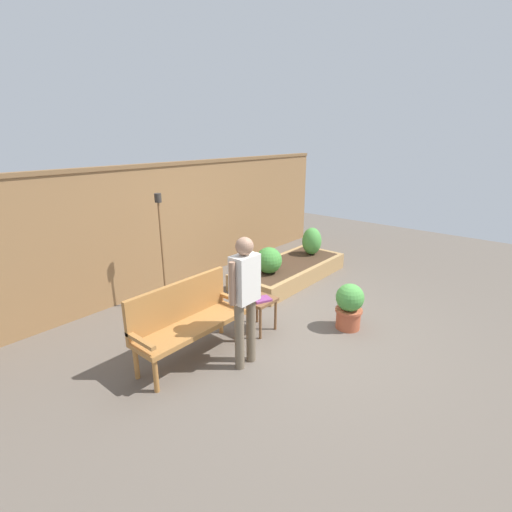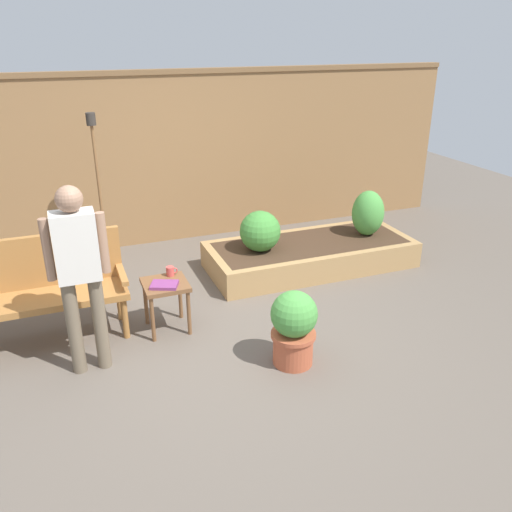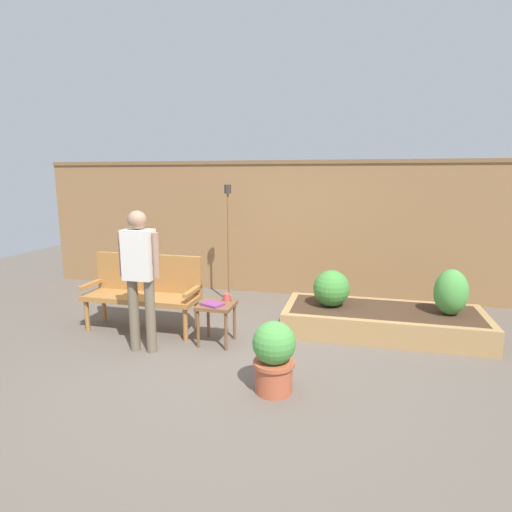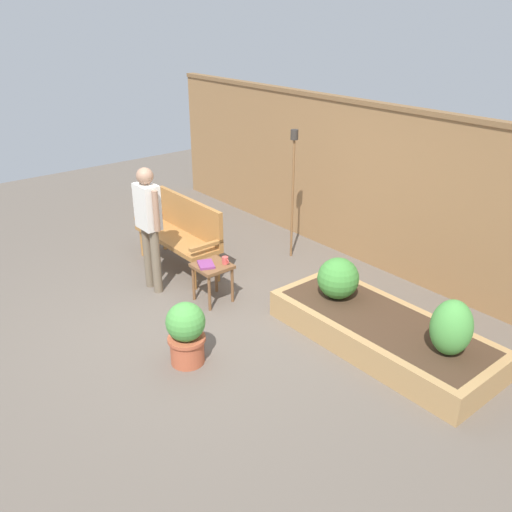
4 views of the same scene
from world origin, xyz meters
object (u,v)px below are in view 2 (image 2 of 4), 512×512
shrub_near_bench (260,231)px  garden_bench (40,283)px  tiki_torch (97,167)px  person_by_bench (78,265)px  book_on_table (164,285)px  cup_on_table (170,271)px  potted_boxwood (294,326)px  shrub_far_corner (368,213)px  side_table (166,291)px

shrub_near_bench → garden_bench: bearing=-166.7°
tiki_torch → person_by_bench: (-0.36, -2.00, -0.28)m
book_on_table → shrub_near_bench: shrub_near_bench is taller
shrub_near_bench → tiki_torch: (-1.60, 0.80, 0.69)m
cup_on_table → garden_bench: bearing=173.4°
potted_boxwood → person_by_bench: (-1.58, 0.52, 0.58)m
shrub_near_bench → shrub_far_corner: size_ratio=0.84×
book_on_table → shrub_far_corner: shrub_far_corner is taller
book_on_table → tiki_torch: (-0.34, 1.68, 0.72)m
potted_boxwood → shrub_near_bench: size_ratio=1.44×
tiki_torch → shrub_near_bench: bearing=-26.5°
garden_bench → potted_boxwood: garden_bench is taller
potted_boxwood → side_table: bearing=133.0°
cup_on_table → person_by_bench: person_by_bench is taller
side_table → shrub_far_corner: size_ratio=0.88×
tiki_torch → person_by_bench: bearing=-100.3°
person_by_bench → tiki_torch: bearing=79.7°
shrub_near_bench → tiki_torch: 1.92m
book_on_table → tiki_torch: 1.86m
book_on_table → shrub_near_bench: 1.54m
shrub_near_bench → person_by_bench: (-1.97, -1.20, 0.40)m
garden_bench → cup_on_table: size_ratio=13.18×
garden_bench → shrub_near_bench: garden_bench is taller
garden_bench → cup_on_table: (1.13, -0.13, -0.02)m
cup_on_table → book_on_table: size_ratio=0.47×
cup_on_table → shrub_far_corner: size_ratio=0.20×
garden_bench → cup_on_table: 1.14m
person_by_bench → book_on_table: bearing=24.8°
potted_boxwood → shrub_far_corner: 2.48m
cup_on_table → book_on_table: 0.23m
shrub_near_bench → shrub_far_corner: shrub_far_corner is taller
shrub_near_bench → shrub_far_corner: 1.39m
tiki_torch → garden_bench: bearing=-117.1°
cup_on_table → shrub_near_bench: size_ratio=0.24×
book_on_table → garden_bench: bearing=-174.5°
garden_bench → shrub_near_bench: (2.29, 0.54, -0.02)m
side_table → person_by_bench: (-0.72, -0.40, 0.54)m
shrub_far_corner → tiki_torch: 3.16m
shrub_far_corner → tiki_torch: bearing=165.1°
shrub_near_bench → side_table: bearing=-147.1°
garden_bench → tiki_torch: 1.65m
cup_on_table → book_on_table: (-0.10, -0.20, -0.03)m
book_on_table → potted_boxwood: bearing=-20.4°
book_on_table → tiki_torch: tiki_torch is taller
side_table → person_by_bench: size_ratio=0.31×
side_table → tiki_torch: (-0.36, 1.60, 0.82)m
garden_bench → tiki_torch: (0.69, 1.34, 0.67)m
shrub_near_bench → shrub_far_corner: (1.39, 0.00, 0.04)m
shrub_far_corner → person_by_bench: (-3.35, -1.20, 0.36)m
potted_boxwood → shrub_far_corner: shrub_far_corner is taller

